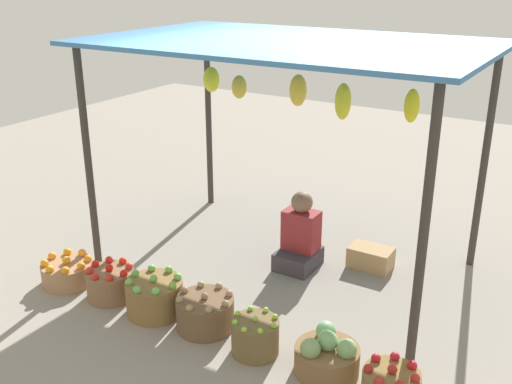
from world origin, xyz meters
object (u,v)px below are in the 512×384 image
Objects in this scene: basket_limes at (255,336)px; basket_cabbages at (327,356)px; basket_potatoes at (205,312)px; basket_red_tomatoes at (111,283)px; wooden_crate_near_vendor at (371,257)px; basket_oranges at (68,272)px; basket_green_apples at (155,296)px; vendor_person at (300,239)px.

basket_cabbages reaches higher than basket_limes.
basket_red_tomatoes is at bearing -177.47° from basket_potatoes.
basket_potatoes is 0.53m from basket_limes.
basket_limes is at bearing -172.94° from basket_cabbages.
basket_limes reaches higher than wooden_crate_near_vendor.
wooden_crate_near_vendor is at bearing 37.34° from basket_oranges.
basket_cabbages is (1.60, 0.03, -0.02)m from basket_green_apples.
basket_limes is (1.54, -0.03, 0.00)m from basket_red_tomatoes.
wooden_crate_near_vendor is (1.28, 1.74, -0.05)m from basket_green_apples.
basket_green_apples is 1.02× the size of basket_potatoes.
basket_potatoes is 1.15× the size of wooden_crate_near_vendor.
vendor_person is at bearing 49.98° from basket_red_tomatoes.
vendor_person is at bearing -150.66° from wooden_crate_near_vendor.
basket_green_apples is 1.18× the size of wooden_crate_near_vendor.
basket_cabbages is (1.10, -0.01, -0.00)m from basket_potatoes.
basket_oranges is 2.63m from basket_cabbages.
basket_cabbages is at bearing -0.32° from basket_potatoes.
basket_oranges is 1.54m from basket_potatoes.
basket_cabbages reaches higher than wooden_crate_near_vendor.
basket_green_apples reaches higher than wooden_crate_near_vendor.
wooden_crate_near_vendor is at bearing 65.40° from basket_potatoes.
basket_cabbages is at bearing 1.33° from basket_oranges.
basket_potatoes is (1.54, 0.07, 0.03)m from basket_oranges.
basket_green_apples reaches higher than basket_limes.
basket_red_tomatoes is 0.51m from basket_green_apples.
basket_potatoes is at bearing -114.60° from wooden_crate_near_vendor.
basket_green_apples is 1.33× the size of basket_limes.
basket_green_apples is at bearing 0.70° from basket_red_tomatoes.
basket_green_apples reaches higher than basket_oranges.
basket_oranges is 2.91m from wooden_crate_near_vendor.
basket_oranges is 1.15× the size of wooden_crate_near_vendor.
basket_green_apples is 0.50m from basket_potatoes.
basket_cabbages is (0.93, -1.36, -0.16)m from vendor_person.
basket_green_apples is 1.03m from basket_limes.
basket_oranges is 1.12× the size of basket_red_tomatoes.
basket_potatoes is 1.00× the size of basket_cabbages.
vendor_person reaches higher than basket_green_apples.
vendor_person reaches higher than basket_limes.
basket_cabbages is (2.63, 0.06, 0.03)m from basket_oranges.
basket_potatoes is at bearing 2.53° from basket_red_tomatoes.
vendor_person is 1.48m from basket_limes.
basket_potatoes reaches higher than basket_limes.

